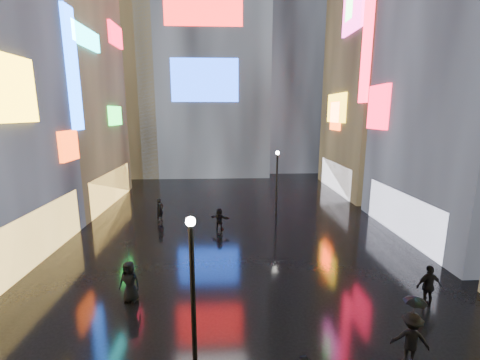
{
  "coord_description": "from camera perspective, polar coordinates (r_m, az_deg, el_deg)",
  "views": [
    {
      "loc": [
        -0.72,
        -3.01,
        8.13
      ],
      "look_at": [
        0.0,
        12.0,
        5.0
      ],
      "focal_mm": 24.0,
      "sensor_mm": 36.0,
      "label": 1
    }
  ],
  "objects": [
    {
      "name": "lamp_far",
      "position": [
        26.12,
        6.58,
        0.23
      ],
      "size": [
        0.3,
        0.3,
        5.2
      ],
      "color": "black",
      "rests_on": "ground"
    },
    {
      "name": "ground",
      "position": [
        24.42,
        -0.91,
        -7.69
      ],
      "size": [
        140.0,
        140.0,
        0.0
      ],
      "primitive_type": "plane",
      "color": "black",
      "rests_on": "ground"
    },
    {
      "name": "building_right_far",
      "position": [
        37.45,
        25.34,
        19.68
      ],
      "size": [
        10.28,
        12.0,
        28.0
      ],
      "color": "black",
      "rests_on": "ground"
    },
    {
      "name": "pedestrian_5",
      "position": [
        22.95,
        -3.67,
        -6.95
      ],
      "size": [
        1.51,
        0.95,
        1.56
      ],
      "primitive_type": "imported",
      "rotation": [
        0.0,
        0.0,
        2.77
      ],
      "color": "black",
      "rests_on": "ground"
    },
    {
      "name": "lamp_near",
      "position": [
        10.37,
        -8.41,
        -18.37
      ],
      "size": [
        0.3,
        0.3,
        5.2
      ],
      "color": "black",
      "rests_on": "ground"
    },
    {
      "name": "tower_flank_left",
      "position": [
        47.18,
        -20.0,
        17.02
      ],
      "size": [
        10.0,
        10.0,
        26.0
      ],
      "primitive_type": "cube",
      "color": "black",
      "rests_on": "ground"
    },
    {
      "name": "pedestrian_4",
      "position": [
        15.46,
        -19.03,
        -16.69
      ],
      "size": [
        0.99,
        0.74,
        1.85
      ],
      "primitive_type": "imported",
      "rotation": [
        0.0,
        0.0,
        -0.17
      ],
      "color": "black",
      "rests_on": "ground"
    },
    {
      "name": "pedestrian_6",
      "position": [
        25.33,
        -14.06,
        -5.2
      ],
      "size": [
        0.74,
        0.78,
        1.79
      ],
      "primitive_type": "imported",
      "rotation": [
        0.0,
        0.0,
        0.91
      ],
      "color": "black",
      "rests_on": "ground"
    },
    {
      "name": "pedestrian_2",
      "position": [
        12.94,
        28.06,
        -23.64
      ],
      "size": [
        1.34,
        1.02,
        1.83
      ],
      "primitive_type": "imported",
      "rotation": [
        0.0,
        0.0,
        2.82
      ],
      "color": "black",
      "rests_on": "ground"
    },
    {
      "name": "building_left_far",
      "position": [
        32.9,
        -31.58,
        15.06
      ],
      "size": [
        10.28,
        12.0,
        22.0
      ],
      "color": "black",
      "rests_on": "ground"
    },
    {
      "name": "umbrella_1",
      "position": [
        12.31,
        28.64,
        -18.96
      ],
      "size": [
        0.82,
        0.82,
        0.61
      ],
      "primitive_type": "imported",
      "rotation": [
        0.0,
        0.0,
        6.07
      ],
      "color": "black",
      "rests_on": "pedestrian_2"
    },
    {
      "name": "tower_main",
      "position": [
        48.77,
        -5.99,
        27.02
      ],
      "size": [
        16.0,
        14.2,
        42.0
      ],
      "color": "black",
      "rests_on": "ground"
    },
    {
      "name": "tower_flank_right",
      "position": [
        50.75,
        8.97,
        21.7
      ],
      "size": [
        12.0,
        12.0,
        34.0
      ],
      "primitive_type": "cube",
      "color": "black",
      "rests_on": "ground"
    },
    {
      "name": "pedestrian_3",
      "position": [
        16.48,
        30.51,
        -15.91
      ],
      "size": [
        1.11,
        0.53,
        1.85
      ],
      "primitive_type": "imported",
      "rotation": [
        0.0,
        0.0,
        3.22
      ],
      "color": "black",
      "rests_on": "ground"
    },
    {
      "name": "umbrella_2",
      "position": [
        14.87,
        -19.4,
        -11.97
      ],
      "size": [
        1.04,
        1.06,
        0.92
      ],
      "primitive_type": "imported",
      "rotation": [
        0.0,
        0.0,
        6.25
      ],
      "color": "black",
      "rests_on": "pedestrian_4"
    }
  ]
}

